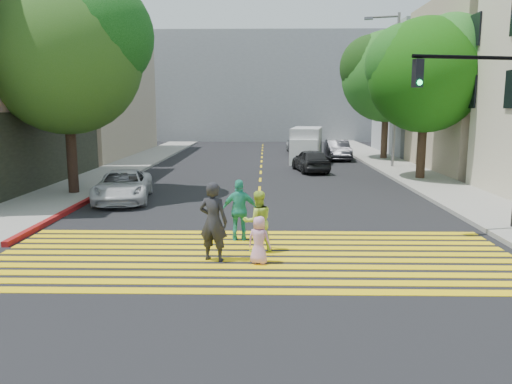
{
  "coord_description": "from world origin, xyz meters",
  "views": [
    {
      "loc": [
        0.26,
        -11.12,
        3.82
      ],
      "look_at": [
        0.0,
        3.0,
        1.4
      ],
      "focal_mm": 35.0,
      "sensor_mm": 36.0,
      "label": 1
    }
  ],
  "objects_px": {
    "pedestrian_child": "(259,240)",
    "white_van": "(306,146)",
    "tree_right_near": "(428,69)",
    "pedestrian_man": "(213,222)",
    "pedestrian_woman": "(258,221)",
    "pedestrian_extra": "(240,210)",
    "dark_car_parked": "(337,150)",
    "white_sedan": "(123,186)",
    "tree_right_far": "(388,72)",
    "dark_car_near": "(311,160)",
    "tree_left": "(68,50)",
    "traffic_signal": "(493,114)",
    "silver_car": "(299,144)"
  },
  "relations": [
    {
      "from": "silver_car",
      "to": "dark_car_parked",
      "type": "height_order",
      "value": "dark_car_parked"
    },
    {
      "from": "pedestrian_man",
      "to": "pedestrian_woman",
      "type": "bearing_deg",
      "value": -126.61
    },
    {
      "from": "pedestrian_woman",
      "to": "dark_car_parked",
      "type": "distance_m",
      "value": 24.14
    },
    {
      "from": "pedestrian_man",
      "to": "traffic_signal",
      "type": "relative_size",
      "value": 0.36
    },
    {
      "from": "pedestrian_extra",
      "to": "silver_car",
      "type": "xyz_separation_m",
      "value": [
        3.58,
        27.89,
        -0.18
      ]
    },
    {
      "from": "traffic_signal",
      "to": "dark_car_parked",
      "type": "bearing_deg",
      "value": 80.73
    },
    {
      "from": "pedestrian_woman",
      "to": "traffic_signal",
      "type": "height_order",
      "value": "traffic_signal"
    },
    {
      "from": "white_van",
      "to": "tree_right_far",
      "type": "bearing_deg",
      "value": 23.73
    },
    {
      "from": "white_sedan",
      "to": "white_van",
      "type": "bearing_deg",
      "value": 50.8
    },
    {
      "from": "white_van",
      "to": "dark_car_near",
      "type": "bearing_deg",
      "value": -82.61
    },
    {
      "from": "pedestrian_woman",
      "to": "white_van",
      "type": "bearing_deg",
      "value": -114.51
    },
    {
      "from": "tree_left",
      "to": "silver_car",
      "type": "distance_m",
      "value": 24.04
    },
    {
      "from": "tree_right_far",
      "to": "dark_car_near",
      "type": "distance_m",
      "value": 10.61
    },
    {
      "from": "dark_car_near",
      "to": "dark_car_parked",
      "type": "distance_m",
      "value": 7.39
    },
    {
      "from": "tree_right_near",
      "to": "pedestrian_man",
      "type": "xyz_separation_m",
      "value": [
        -9.48,
        -13.95,
        -4.69
      ]
    },
    {
      "from": "dark_car_near",
      "to": "dark_car_parked",
      "type": "relative_size",
      "value": 0.91
    },
    {
      "from": "pedestrian_man",
      "to": "traffic_signal",
      "type": "bearing_deg",
      "value": -143.47
    },
    {
      "from": "pedestrian_woman",
      "to": "dark_car_near",
      "type": "relative_size",
      "value": 0.41
    },
    {
      "from": "tree_left",
      "to": "tree_right_far",
      "type": "distance_m",
      "value": 22.58
    },
    {
      "from": "pedestrian_woman",
      "to": "pedestrian_extra",
      "type": "height_order",
      "value": "pedestrian_extra"
    },
    {
      "from": "tree_right_far",
      "to": "dark_car_near",
      "type": "bearing_deg",
      "value": -131.5
    },
    {
      "from": "tree_right_far",
      "to": "tree_right_near",
      "type": "bearing_deg",
      "value": -92.67
    },
    {
      "from": "pedestrian_child",
      "to": "silver_car",
      "type": "xyz_separation_m",
      "value": [
        2.99,
        30.05,
        0.11
      ]
    },
    {
      "from": "pedestrian_woman",
      "to": "pedestrian_extra",
      "type": "distance_m",
      "value": 1.22
    },
    {
      "from": "tree_left",
      "to": "pedestrian_child",
      "type": "xyz_separation_m",
      "value": [
        8.09,
        -9.43,
        -5.55
      ]
    },
    {
      "from": "dark_car_parked",
      "to": "traffic_signal",
      "type": "distance_m",
      "value": 21.66
    },
    {
      "from": "pedestrian_woman",
      "to": "silver_car",
      "type": "height_order",
      "value": "pedestrian_woman"
    },
    {
      "from": "pedestrian_extra",
      "to": "dark_car_parked",
      "type": "relative_size",
      "value": 0.41
    },
    {
      "from": "dark_car_parked",
      "to": "dark_car_near",
      "type": "bearing_deg",
      "value": -110.85
    },
    {
      "from": "tree_right_near",
      "to": "tree_right_far",
      "type": "distance_m",
      "value": 10.24
    },
    {
      "from": "pedestrian_extra",
      "to": "dark_car_parked",
      "type": "height_order",
      "value": "pedestrian_extra"
    },
    {
      "from": "pedestrian_man",
      "to": "dark_car_near",
      "type": "bearing_deg",
      "value": -86.41
    },
    {
      "from": "white_van",
      "to": "traffic_signal",
      "type": "relative_size",
      "value": 0.94
    },
    {
      "from": "dark_car_near",
      "to": "white_van",
      "type": "bearing_deg",
      "value": -101.19
    },
    {
      "from": "tree_right_near",
      "to": "dark_car_near",
      "type": "height_order",
      "value": "tree_right_near"
    },
    {
      "from": "tree_left",
      "to": "dark_car_near",
      "type": "height_order",
      "value": "tree_left"
    },
    {
      "from": "pedestrian_man",
      "to": "white_van",
      "type": "bearing_deg",
      "value": -83.87
    },
    {
      "from": "pedestrian_woman",
      "to": "white_sedan",
      "type": "xyz_separation_m",
      "value": [
        -5.6,
        7.09,
        -0.19
      ]
    },
    {
      "from": "tree_left",
      "to": "pedestrian_man",
      "type": "height_order",
      "value": "tree_left"
    },
    {
      "from": "pedestrian_woman",
      "to": "pedestrian_child",
      "type": "relative_size",
      "value": 1.38
    },
    {
      "from": "pedestrian_woman",
      "to": "dark_car_near",
      "type": "xyz_separation_m",
      "value": [
        2.89,
        16.59,
        -0.14
      ]
    },
    {
      "from": "pedestrian_man",
      "to": "silver_car",
      "type": "bearing_deg",
      "value": -81.43
    },
    {
      "from": "pedestrian_child",
      "to": "white_van",
      "type": "distance_m",
      "value": 23.08
    },
    {
      "from": "pedestrian_woman",
      "to": "white_sedan",
      "type": "relative_size",
      "value": 0.36
    },
    {
      "from": "pedestrian_child",
      "to": "pedestrian_woman",
      "type": "bearing_deg",
      "value": -66.44
    },
    {
      "from": "tree_left",
      "to": "pedestrian_man",
      "type": "relative_size",
      "value": 4.54
    },
    {
      "from": "pedestrian_child",
      "to": "dark_car_near",
      "type": "distance_m",
      "value": 17.88
    },
    {
      "from": "tree_right_near",
      "to": "dark_car_parked",
      "type": "xyz_separation_m",
      "value": [
        -2.93,
        10.39,
        -4.97
      ]
    },
    {
      "from": "pedestrian_man",
      "to": "silver_car",
      "type": "relative_size",
      "value": 0.41
    },
    {
      "from": "tree_right_far",
      "to": "white_sedan",
      "type": "height_order",
      "value": "tree_right_far"
    }
  ]
}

